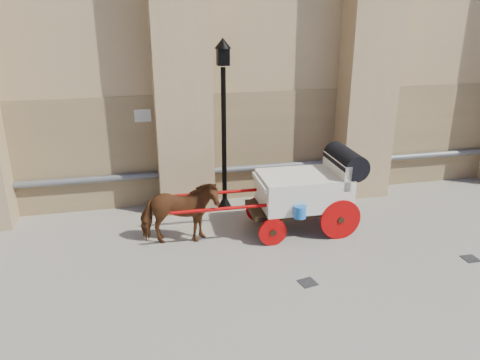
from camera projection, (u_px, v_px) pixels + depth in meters
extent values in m
plane|color=slate|center=(257.00, 272.00, 9.56)|extent=(90.00, 90.00, 0.00)
cube|color=olive|center=(288.00, 142.00, 13.26)|extent=(44.00, 0.35, 3.00)
cylinder|color=#59595B|center=(291.00, 165.00, 13.22)|extent=(42.00, 0.18, 0.18)
cube|color=beige|center=(143.00, 116.00, 11.92)|extent=(0.42, 0.04, 0.32)
imported|color=brown|center=(179.00, 213.00, 10.51)|extent=(1.83, 0.95, 1.49)
cube|color=black|center=(298.00, 207.00, 11.22)|extent=(2.39, 1.12, 0.13)
cube|color=beige|center=(303.00, 190.00, 11.09)|extent=(2.08, 1.39, 0.76)
cube|color=beige|center=(336.00, 170.00, 11.10)|extent=(0.19, 1.35, 0.59)
cube|color=beige|center=(266.00, 182.00, 10.82)|extent=(0.40, 1.19, 0.11)
cylinder|color=black|center=(346.00, 161.00, 11.06)|extent=(0.63, 1.36, 0.60)
cylinder|color=#AB0305|center=(340.00, 219.00, 10.80)|extent=(0.97, 0.08, 0.97)
cylinder|color=#AB0305|center=(320.00, 198.00, 12.03)|extent=(0.97, 0.08, 0.97)
cylinder|color=#AB0305|center=(273.00, 232.00, 10.54)|extent=(0.65, 0.08, 0.65)
cylinder|color=#AB0305|center=(258.00, 209.00, 11.78)|extent=(0.65, 0.08, 0.65)
cylinder|color=#AB0305|center=(229.00, 208.00, 10.32)|extent=(2.59, 0.12, 0.08)
cylinder|color=#AB0305|center=(221.00, 192.00, 11.22)|extent=(2.59, 0.12, 0.08)
cylinder|color=blue|center=(300.00, 212.00, 10.41)|extent=(0.28, 0.28, 0.28)
cylinder|color=black|center=(224.00, 141.00, 12.07)|extent=(0.12, 0.12, 3.72)
cone|color=black|center=(225.00, 200.00, 12.65)|extent=(0.37, 0.37, 0.37)
cube|color=black|center=(223.00, 56.00, 11.34)|extent=(0.29, 0.29, 0.43)
cone|color=black|center=(223.00, 43.00, 11.23)|extent=(0.41, 0.41, 0.25)
cube|color=black|center=(308.00, 283.00, 9.18)|extent=(0.38, 0.38, 0.01)
cube|color=black|center=(470.00, 259.00, 10.06)|extent=(0.32, 0.32, 0.01)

